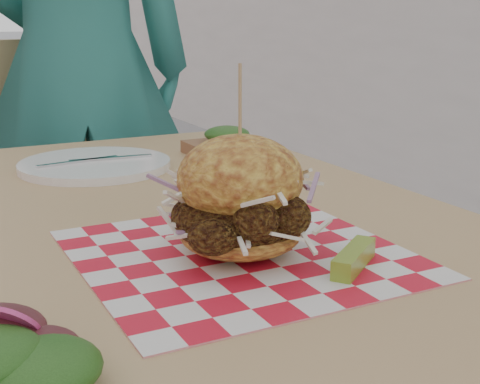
% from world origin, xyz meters
% --- Properties ---
extents(diner, '(0.71, 0.54, 1.76)m').
position_xyz_m(diner, '(-0.02, 0.67, 0.88)').
color(diner, '#28756C').
rests_on(diner, ground).
extents(patio_table, '(0.80, 1.20, 0.75)m').
position_xyz_m(patio_table, '(-0.16, -0.32, 0.67)').
color(patio_table, tan).
rests_on(patio_table, ground).
extents(patio_chair, '(0.52, 0.52, 0.95)m').
position_xyz_m(patio_chair, '(-0.19, 0.74, 0.55)').
color(patio_chair, tan).
rests_on(patio_chair, ground).
extents(paper_liner, '(0.36, 0.36, 0.00)m').
position_xyz_m(paper_liner, '(-0.13, -0.50, 0.75)').
color(paper_liner, red).
rests_on(paper_liner, patio_table).
extents(sandwich, '(0.19, 0.19, 0.22)m').
position_xyz_m(sandwich, '(-0.13, -0.50, 0.81)').
color(sandwich, gold).
rests_on(sandwich, paper_liner).
extents(pickle_spear, '(0.09, 0.07, 0.02)m').
position_xyz_m(pickle_spear, '(-0.04, -0.60, 0.76)').
color(pickle_spear, olive).
rests_on(pickle_spear, paper_liner).
extents(side_salad, '(0.14, 0.14, 0.05)m').
position_xyz_m(side_salad, '(-0.42, -0.66, 0.76)').
color(side_salad, '#3F1419').
rests_on(side_salad, patio_table).
extents(place_setting, '(0.27, 0.27, 0.02)m').
position_xyz_m(place_setting, '(-0.16, 0.01, 0.76)').
color(place_setting, white).
rests_on(place_setting, patio_table).
extents(kraft_tray, '(0.15, 0.12, 0.06)m').
position_xyz_m(kraft_tray, '(0.10, 0.02, 0.77)').
color(kraft_tray, brown).
rests_on(kraft_tray, patio_table).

